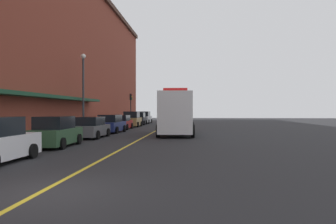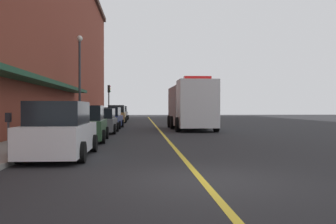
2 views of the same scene
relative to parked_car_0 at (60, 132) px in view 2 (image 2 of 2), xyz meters
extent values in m
plane|color=#232326|center=(4.01, 20.74, -0.85)|extent=(112.00, 112.00, 0.00)
cube|color=gray|center=(-2.19, 20.74, -0.78)|extent=(2.40, 70.00, 0.15)
cube|color=gold|center=(4.01, 20.74, -0.85)|extent=(0.16, 70.00, 0.01)
cube|color=#19472D|center=(-2.84, 11.74, 2.25)|extent=(1.20, 22.40, 0.24)
cube|color=silver|center=(0.00, 0.06, -0.22)|extent=(1.83, 4.66, 0.91)
cube|color=black|center=(0.00, -0.17, 0.61)|extent=(1.64, 2.57, 0.74)
cylinder|color=black|center=(-0.91, 1.51, -0.53)|extent=(0.22, 0.64, 0.64)
cylinder|color=black|center=(0.92, 1.50, -0.53)|extent=(0.22, 0.64, 0.64)
cylinder|color=black|center=(-0.92, -1.37, -0.53)|extent=(0.22, 0.64, 0.64)
cylinder|color=black|center=(0.91, -1.38, -0.53)|extent=(0.22, 0.64, 0.64)
cube|color=#2D5133|center=(0.01, 6.16, -0.25)|extent=(1.87, 4.49, 0.86)
cube|color=black|center=(0.02, 5.94, 0.54)|extent=(1.64, 2.49, 0.70)
cylinder|color=black|center=(-0.91, 7.51, -0.53)|extent=(0.24, 0.65, 0.64)
cylinder|color=black|center=(0.85, 7.56, -0.53)|extent=(0.24, 0.65, 0.64)
cylinder|color=black|center=(-0.83, 4.76, -0.53)|extent=(0.24, 0.65, 0.64)
cylinder|color=black|center=(0.93, 4.81, -0.53)|extent=(0.24, 0.65, 0.64)
cube|color=#595B60|center=(0.12, 12.38, -0.29)|extent=(1.82, 4.51, 0.78)
cube|color=black|center=(0.12, 12.15, 0.42)|extent=(1.63, 2.48, 0.64)
cylinder|color=black|center=(-0.78, 13.78, -0.53)|extent=(0.22, 0.64, 0.64)
cylinder|color=black|center=(1.04, 13.76, -0.53)|extent=(0.22, 0.64, 0.64)
cylinder|color=black|center=(-0.80, 10.99, -0.53)|extent=(0.22, 0.64, 0.64)
cylinder|color=black|center=(1.01, 10.98, -0.53)|extent=(0.22, 0.64, 0.64)
cube|color=navy|center=(0.15, 18.26, -0.27)|extent=(2.00, 4.49, 0.82)
cube|color=black|center=(0.14, 18.04, 0.48)|extent=(1.74, 2.50, 0.67)
cylinder|color=black|center=(-0.72, 19.67, -0.53)|extent=(0.25, 0.65, 0.64)
cylinder|color=black|center=(1.13, 19.60, -0.53)|extent=(0.25, 0.65, 0.64)
cylinder|color=black|center=(-0.83, 16.93, -0.53)|extent=(0.25, 0.65, 0.64)
cylinder|color=black|center=(1.02, 16.86, -0.53)|extent=(0.25, 0.65, 0.64)
cube|color=maroon|center=(-0.02, 23.61, -0.30)|extent=(1.75, 4.50, 0.75)
cube|color=black|center=(-0.02, 23.39, 0.39)|extent=(1.56, 2.48, 0.62)
cylinder|color=black|center=(-0.90, 25.00, -0.53)|extent=(0.23, 0.64, 0.64)
cylinder|color=black|center=(0.83, 25.01, -0.53)|extent=(0.23, 0.64, 0.64)
cylinder|color=black|center=(-0.87, 22.22, -0.53)|extent=(0.23, 0.64, 0.64)
cylinder|color=black|center=(0.86, 22.23, -0.53)|extent=(0.23, 0.64, 0.64)
cube|color=#A5844C|center=(0.07, 29.29, -0.20)|extent=(1.87, 4.10, 0.96)
cube|color=black|center=(0.07, 29.09, 0.68)|extent=(1.68, 2.26, 0.78)
cylinder|color=black|center=(-0.87, 30.56, -0.53)|extent=(0.22, 0.64, 0.64)
cylinder|color=black|center=(1.01, 30.57, -0.53)|extent=(0.22, 0.64, 0.64)
cylinder|color=black|center=(-0.87, 28.02, -0.53)|extent=(0.22, 0.64, 0.64)
cylinder|color=black|center=(1.01, 28.02, -0.53)|extent=(0.22, 0.64, 0.64)
cube|color=black|center=(-0.03, 34.98, -0.24)|extent=(1.93, 4.33, 0.87)
cube|color=black|center=(-0.02, 34.77, 0.55)|extent=(1.70, 2.40, 0.71)
cylinder|color=black|center=(-0.99, 36.28, -0.53)|extent=(0.24, 0.65, 0.64)
cylinder|color=black|center=(0.86, 36.33, -0.53)|extent=(0.24, 0.65, 0.64)
cylinder|color=black|center=(-0.92, 33.63, -0.53)|extent=(0.24, 0.65, 0.64)
cylinder|color=black|center=(0.93, 33.68, -0.53)|extent=(0.24, 0.65, 0.64)
cube|color=silver|center=(0.01, 40.20, -0.21)|extent=(1.73, 4.70, 0.93)
cube|color=black|center=(0.01, 39.96, 0.64)|extent=(1.55, 2.59, 0.76)
cylinder|color=black|center=(-0.85, 41.65, -0.53)|extent=(0.22, 0.64, 0.64)
cylinder|color=black|center=(0.89, 41.65, -0.53)|extent=(0.22, 0.64, 0.64)
cylinder|color=black|center=(-0.86, 38.74, -0.53)|extent=(0.22, 0.64, 0.64)
cylinder|color=black|center=(0.88, 38.74, -0.53)|extent=(0.22, 0.64, 0.64)
cube|color=silver|center=(6.47, 12.93, 1.06)|extent=(2.64, 2.41, 3.22)
cube|color=silver|center=(6.38, 17.31, 0.93)|extent=(2.71, 5.77, 2.96)
cube|color=red|center=(6.47, 12.93, 2.78)|extent=(1.83, 0.64, 0.24)
cylinder|color=black|center=(7.78, 13.04, -0.35)|extent=(0.32, 1.01, 1.00)
cylinder|color=black|center=(5.16, 12.99, -0.35)|extent=(0.32, 1.01, 1.00)
cylinder|color=black|center=(7.71, 16.62, -0.35)|extent=(0.32, 1.01, 1.00)
cylinder|color=black|center=(5.09, 16.56, -0.35)|extent=(0.32, 1.01, 1.00)
cylinder|color=black|center=(7.67, 18.93, -0.35)|extent=(0.32, 1.01, 1.00)
cylinder|color=black|center=(5.04, 18.88, -0.35)|extent=(0.32, 1.01, 1.00)
cylinder|color=#4C4C51|center=(-1.34, 16.08, -0.18)|extent=(0.07, 0.07, 1.05)
cube|color=black|center=(-1.34, 16.08, 0.49)|extent=(0.14, 0.18, 0.28)
cylinder|color=#4C4C51|center=(-1.34, 29.52, -0.18)|extent=(0.07, 0.07, 1.05)
cube|color=black|center=(-1.34, 29.52, 0.49)|extent=(0.14, 0.18, 0.28)
cylinder|color=#4C4C51|center=(-1.34, 19.49, -0.18)|extent=(0.07, 0.07, 1.05)
cube|color=black|center=(-1.34, 19.49, 0.49)|extent=(0.14, 0.18, 0.28)
cylinder|color=#4C4C51|center=(-1.34, 6.23, -0.18)|extent=(0.07, 0.07, 1.05)
cube|color=black|center=(-1.34, 6.23, 0.49)|extent=(0.14, 0.18, 0.28)
cylinder|color=#4C4C51|center=(-1.34, -0.94, -0.18)|extent=(0.07, 0.07, 1.05)
cube|color=black|center=(-1.34, -0.94, 0.49)|extent=(0.14, 0.18, 0.28)
cylinder|color=#33383D|center=(-1.94, 16.67, 2.55)|extent=(0.18, 0.18, 6.50)
sphere|color=white|center=(-1.94, 16.67, 6.02)|extent=(0.44, 0.44, 0.44)
cylinder|color=#232326|center=(-1.29, 35.51, 1.00)|extent=(0.14, 0.14, 3.40)
cube|color=black|center=(-1.29, 35.51, 3.15)|extent=(0.28, 0.36, 0.90)
sphere|color=red|center=(-1.13, 35.51, 3.45)|extent=(0.16, 0.16, 0.16)
sphere|color=gold|center=(-1.13, 35.51, 3.15)|extent=(0.16, 0.16, 0.16)
sphere|color=green|center=(-1.13, 35.51, 2.85)|extent=(0.16, 0.16, 0.16)
camera|label=1|loc=(7.94, -12.63, 1.25)|focal=36.19mm
camera|label=2|loc=(2.64, -12.85, 0.77)|focal=41.26mm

